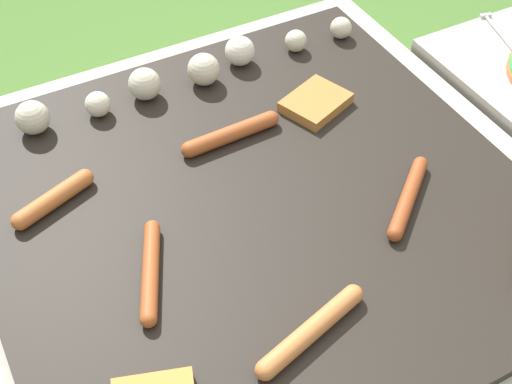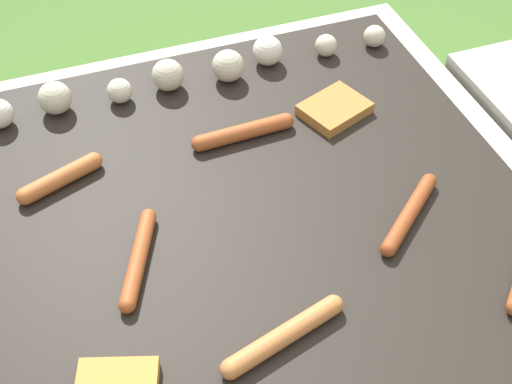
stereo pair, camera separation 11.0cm
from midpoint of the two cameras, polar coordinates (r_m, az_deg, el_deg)
ground_plane at (r=1.46m, az=-2.21°, el=-12.46°), size 14.00×14.00×0.00m
grill at (r=1.28m, az=-2.47°, el=-7.49°), size 0.95×0.95×0.43m
sausage_front_right at (r=0.95m, az=1.08°, el=-11.23°), size 0.19×0.07×0.03m
sausage_front_left at (r=1.16m, az=-18.55°, el=-0.66°), size 0.14×0.07×0.03m
sausage_back_center at (r=1.12m, az=9.36°, el=-0.57°), size 0.15×0.13×0.02m
sausage_mid_left at (r=1.21m, az=-4.63°, el=4.54°), size 0.19×0.03×0.03m
sausage_mid_right at (r=1.03m, az=-11.51°, el=-6.40°), size 0.09×0.17×0.02m
bread_slice_right at (r=1.28m, az=2.33°, el=7.06°), size 0.13×0.12×0.02m
mushroom_row at (r=1.32m, az=-10.40°, el=8.58°), size 0.76×0.08×0.06m
fork_utensil at (r=1.52m, az=17.14°, el=11.74°), size 0.06×0.18×0.01m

